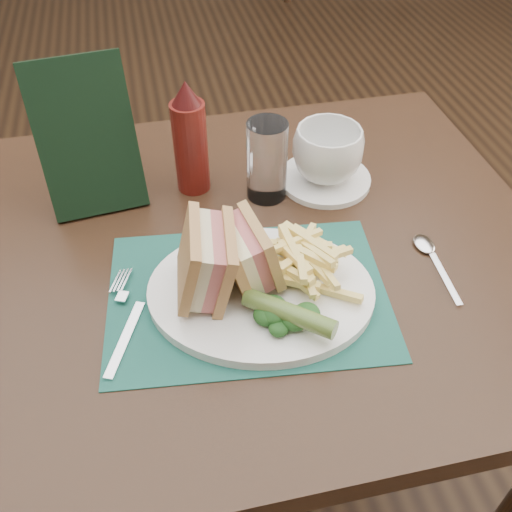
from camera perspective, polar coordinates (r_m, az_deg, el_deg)
The scene contains 16 objects.
floor at distance 1.72m, azimuth -4.03°, elevation -6.15°, with size 7.00×7.00×0.00m, color black.
table_main at distance 1.12m, azimuth -0.73°, elevation -13.02°, with size 0.90×0.75×0.75m, color black, non-canonical shape.
placemat at distance 0.76m, azimuth -0.81°, elevation -3.88°, with size 0.37×0.26×0.00m, color #195247.
plate at distance 0.76m, azimuth 0.48°, elevation -3.59°, with size 0.30×0.24×0.01m, color white, non-canonical shape.
sandwich_half_a at distance 0.71m, azimuth -6.74°, elevation -0.58°, with size 0.06×0.11×0.10m, color tan, non-canonical shape.
sandwich_half_b at distance 0.72m, azimuth -2.48°, elevation -0.13°, with size 0.06×0.09×0.08m, color tan, non-canonical shape.
kale_garnish at distance 0.70m, azimuth 2.54°, elevation -5.79°, with size 0.11×0.08×0.03m, color #153A15, non-canonical shape.
pickle_spear at distance 0.69m, azimuth 3.34°, elevation -5.71°, with size 0.02×0.02×0.12m, color #476426.
fries_pile at distance 0.76m, azimuth 5.41°, elevation -0.05°, with size 0.18×0.20×0.05m, color #FCE57E, non-canonical shape.
fork at distance 0.75m, azimuth -13.11°, elevation -6.09°, with size 0.03×0.17×0.01m, color silver, non-canonical shape.
spoon at distance 0.84m, azimuth 17.71°, elevation -0.81°, with size 0.03×0.15×0.01m, color silver, non-canonical shape.
saucer at distance 0.96m, azimuth 6.91°, elevation 7.65°, with size 0.15×0.15×0.01m, color white.
coffee_cup at distance 0.93m, azimuth 7.16°, elevation 10.10°, with size 0.11×0.11×0.09m, color white.
drinking_glass at distance 0.89m, azimuth 1.09°, elevation 9.50°, with size 0.06×0.06×0.13m, color white.
ketchup_bottle at distance 0.90m, azimuth -6.63°, elevation 11.68°, with size 0.05×0.05×0.19m, color #56130E, non-canonical shape.
check_presenter at distance 0.89m, azimuth -16.56°, elevation 11.20°, with size 0.14×0.02×0.23m, color black.
Camera 1 is at (-0.12, -1.10, 1.32)m, focal length 40.00 mm.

